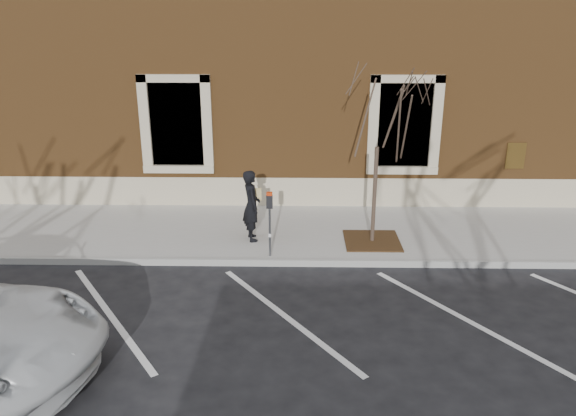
{
  "coord_description": "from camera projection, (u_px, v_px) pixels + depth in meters",
  "views": [
    {
      "loc": [
        0.21,
        -11.13,
        5.23
      ],
      "look_at": [
        0.0,
        0.6,
        1.1
      ],
      "focal_mm": 35.0,
      "sensor_mm": 36.0,
      "label": 1
    }
  ],
  "objects": [
    {
      "name": "curb_near",
      "position": [
        287.0,
        262.0,
        12.17
      ],
      "size": [
        40.0,
        0.12,
        0.15
      ],
      "primitive_type": "cube",
      "color": "#9E9E99",
      "rests_on": "ground"
    },
    {
      "name": "parking_meter",
      "position": [
        270.0,
        212.0,
        11.97
      ],
      "size": [
        0.13,
        0.1,
        1.47
      ],
      "rotation": [
        0.0,
        0.0,
        0.17
      ],
      "color": "#595B60",
      "rests_on": "sidewalk_near"
    },
    {
      "name": "building_civic",
      "position": [
        292.0,
        51.0,
        18.21
      ],
      "size": [
        40.0,
        8.62,
        8.0
      ],
      "color": "brown",
      "rests_on": "ground"
    },
    {
      "name": "tree_grate",
      "position": [
        372.0,
        241.0,
        13.08
      ],
      "size": [
        1.28,
        1.28,
        0.03
      ],
      "primitive_type": "cube",
      "color": "#432C15",
      "rests_on": "sidewalk_near"
    },
    {
      "name": "parking_stripes",
      "position": [
        285.0,
        316.0,
        10.16
      ],
      "size": [
        28.0,
        4.4,
        0.01
      ],
      "primitive_type": null,
      "color": "silver",
      "rests_on": "ground"
    },
    {
      "name": "sapling",
      "position": [
        378.0,
        119.0,
        12.14
      ],
      "size": [
        2.46,
        2.46,
        4.09
      ],
      "color": "#4D382F",
      "rests_on": "sidewalk_near"
    },
    {
      "name": "ground",
      "position": [
        287.0,
        265.0,
        12.24
      ],
      "size": [
        120.0,
        120.0,
        0.0
      ],
      "primitive_type": "plane",
      "color": "#28282B",
      "rests_on": "ground"
    },
    {
      "name": "sidewalk_near",
      "position": [
        289.0,
        232.0,
        13.86
      ],
      "size": [
        40.0,
        3.5,
        0.15
      ],
      "primitive_type": "cube",
      "color": "#B0ADA6",
      "rests_on": "ground"
    },
    {
      "name": "man",
      "position": [
        251.0,
        206.0,
        12.94
      ],
      "size": [
        0.55,
        0.7,
        1.68
      ],
      "primitive_type": "imported",
      "rotation": [
        0.0,
        0.0,
        1.84
      ],
      "color": "black",
      "rests_on": "sidewalk_near"
    }
  ]
}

